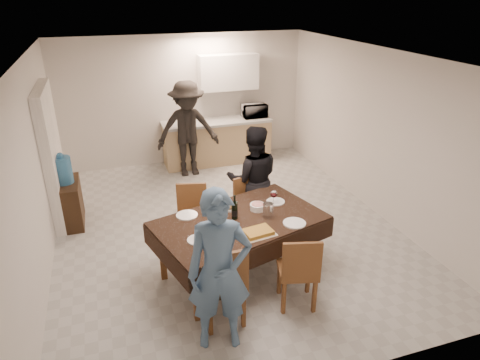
{
  "coord_description": "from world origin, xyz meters",
  "views": [
    {
      "loc": [
        -1.58,
        -5.54,
        3.42
      ],
      "look_at": [
        0.13,
        -0.3,
        0.92
      ],
      "focal_mm": 32.0,
      "sensor_mm": 36.0,
      "label": 1
    }
  ],
  "objects_px": {
    "water_jug": "(63,170)",
    "wine_bottle": "(235,207)",
    "console": "(69,203)",
    "person_near": "(219,272)",
    "savoury_tart": "(258,232)",
    "person_kitchen": "(188,129)",
    "water_pitcher": "(268,210)",
    "microwave": "(254,111)",
    "dining_table": "(240,222)",
    "person_far": "(253,179)"
  },
  "relations": [
    {
      "from": "savoury_tart",
      "to": "person_near",
      "type": "xyz_separation_m",
      "value": [
        -0.65,
        -0.67,
        0.06
      ]
    },
    {
      "from": "person_kitchen",
      "to": "person_near",
      "type": "bearing_deg",
      "value": -97.78
    },
    {
      "from": "water_jug",
      "to": "wine_bottle",
      "type": "height_order",
      "value": "wine_bottle"
    },
    {
      "from": "wine_bottle",
      "to": "person_near",
      "type": "relative_size",
      "value": 0.18
    },
    {
      "from": "microwave",
      "to": "console",
      "type": "bearing_deg",
      "value": 25.86
    },
    {
      "from": "dining_table",
      "to": "water_jug",
      "type": "xyz_separation_m",
      "value": [
        -2.13,
        2.05,
        0.15
      ]
    },
    {
      "from": "water_pitcher",
      "to": "savoury_tart",
      "type": "bearing_deg",
      "value": -127.15
    },
    {
      "from": "console",
      "to": "wine_bottle",
      "type": "height_order",
      "value": "wine_bottle"
    },
    {
      "from": "water_jug",
      "to": "person_kitchen",
      "type": "xyz_separation_m",
      "value": [
        2.18,
        1.34,
        0.02
      ]
    },
    {
      "from": "person_near",
      "to": "savoury_tart",
      "type": "bearing_deg",
      "value": 57.51
    },
    {
      "from": "microwave",
      "to": "person_kitchen",
      "type": "height_order",
      "value": "person_kitchen"
    },
    {
      "from": "microwave",
      "to": "person_near",
      "type": "xyz_separation_m",
      "value": [
        -2.12,
        -4.9,
        -0.17
      ]
    },
    {
      "from": "water_jug",
      "to": "microwave",
      "type": "bearing_deg",
      "value": 25.86
    },
    {
      "from": "person_far",
      "to": "savoury_tart",
      "type": "bearing_deg",
      "value": 85.8
    },
    {
      "from": "wine_bottle",
      "to": "person_kitchen",
      "type": "relative_size",
      "value": 0.17
    },
    {
      "from": "water_pitcher",
      "to": "person_far",
      "type": "relative_size",
      "value": 0.12
    },
    {
      "from": "savoury_tart",
      "to": "water_jug",
      "type": "bearing_deg",
      "value": 132.47
    },
    {
      "from": "console",
      "to": "person_far",
      "type": "xyz_separation_m",
      "value": [
        2.68,
        -1.0,
        0.47
      ]
    },
    {
      "from": "dining_table",
      "to": "water_pitcher",
      "type": "bearing_deg",
      "value": -24.0
    },
    {
      "from": "console",
      "to": "person_far",
      "type": "bearing_deg",
      "value": -20.52
    },
    {
      "from": "wine_bottle",
      "to": "person_near",
      "type": "distance_m",
      "value": 1.21
    },
    {
      "from": "console",
      "to": "savoury_tart",
      "type": "xyz_separation_m",
      "value": [
        2.23,
        -2.43,
        0.47
      ]
    },
    {
      "from": "savoury_tart",
      "to": "person_near",
      "type": "distance_m",
      "value": 0.94
    },
    {
      "from": "water_pitcher",
      "to": "savoury_tart",
      "type": "xyz_separation_m",
      "value": [
        -0.25,
        -0.33,
        -0.07
      ]
    },
    {
      "from": "water_jug",
      "to": "person_far",
      "type": "xyz_separation_m",
      "value": [
        2.68,
        -1.0,
        -0.09
      ]
    },
    {
      "from": "dining_table",
      "to": "water_pitcher",
      "type": "distance_m",
      "value": 0.38
    },
    {
      "from": "savoury_tart",
      "to": "person_far",
      "type": "relative_size",
      "value": 0.23
    },
    {
      "from": "water_jug",
      "to": "dining_table",
      "type": "bearing_deg",
      "value": -43.98
    },
    {
      "from": "water_jug",
      "to": "microwave",
      "type": "distance_m",
      "value": 4.11
    },
    {
      "from": "dining_table",
      "to": "microwave",
      "type": "relative_size",
      "value": 4.58
    },
    {
      "from": "wine_bottle",
      "to": "savoury_tart",
      "type": "height_order",
      "value": "wine_bottle"
    },
    {
      "from": "dining_table",
      "to": "water_pitcher",
      "type": "relative_size",
      "value": 11.98
    },
    {
      "from": "water_pitcher",
      "to": "water_jug",
      "type": "bearing_deg",
      "value": 139.67
    },
    {
      "from": "dining_table",
      "to": "console",
      "type": "xyz_separation_m",
      "value": [
        -2.13,
        2.05,
        -0.41
      ]
    },
    {
      "from": "savoury_tart",
      "to": "microwave",
      "type": "height_order",
      "value": "microwave"
    },
    {
      "from": "dining_table",
      "to": "water_jug",
      "type": "bearing_deg",
      "value": 120.15
    },
    {
      "from": "console",
      "to": "water_jug",
      "type": "bearing_deg",
      "value": 0.0
    },
    {
      "from": "dining_table",
      "to": "person_kitchen",
      "type": "height_order",
      "value": "person_kitchen"
    },
    {
      "from": "water_jug",
      "to": "person_far",
      "type": "bearing_deg",
      "value": -20.52
    },
    {
      "from": "microwave",
      "to": "wine_bottle",
      "type": "bearing_deg",
      "value": 66.83
    },
    {
      "from": "console",
      "to": "wine_bottle",
      "type": "relative_size",
      "value": 2.38
    },
    {
      "from": "savoury_tart",
      "to": "microwave",
      "type": "relative_size",
      "value": 0.77
    },
    {
      "from": "console",
      "to": "water_jug",
      "type": "relative_size",
      "value": 1.85
    },
    {
      "from": "water_jug",
      "to": "person_kitchen",
      "type": "relative_size",
      "value": 0.22
    },
    {
      "from": "water_pitcher",
      "to": "dining_table",
      "type": "bearing_deg",
      "value": 171.87
    },
    {
      "from": "person_near",
      "to": "console",
      "type": "bearing_deg",
      "value": 128.57
    },
    {
      "from": "person_near",
      "to": "person_far",
      "type": "bearing_deg",
      "value": 74.0
    },
    {
      "from": "microwave",
      "to": "dining_table",
      "type": "bearing_deg",
      "value": 67.73
    },
    {
      "from": "microwave",
      "to": "person_far",
      "type": "bearing_deg",
      "value": 69.87
    },
    {
      "from": "water_jug",
      "to": "wine_bottle",
      "type": "xyz_separation_m",
      "value": [
        2.08,
        -2.0,
        0.05
      ]
    }
  ]
}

